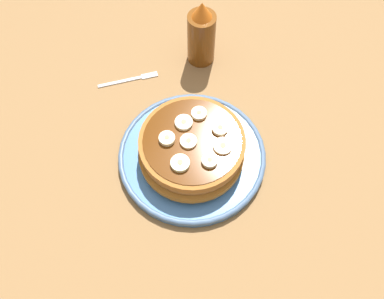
{
  "coord_description": "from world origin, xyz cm",
  "views": [
    {
      "loc": [
        30.66,
        -21.56,
        72.43
      ],
      "look_at": [
        0.0,
        0.0,
        3.47
      ],
      "focal_mm": 39.46,
      "sensor_mm": 36.0,
      "label": 1
    }
  ],
  "objects_px": {
    "banana_slice_2": "(223,146)",
    "fork": "(132,79)",
    "banana_slice_0": "(188,141)",
    "banana_slice_6": "(220,128)",
    "plate": "(192,156)",
    "banana_slice_1": "(209,161)",
    "pancake_stack": "(192,148)",
    "banana_slice_5": "(167,139)",
    "banana_slice_7": "(199,114)",
    "banana_slice_3": "(180,163)",
    "banana_slice_4": "(184,123)",
    "syrup_bottle": "(201,35)"
  },
  "relations": [
    {
      "from": "fork",
      "to": "banana_slice_6",
      "type": "bearing_deg",
      "value": 11.93
    },
    {
      "from": "plate",
      "to": "fork",
      "type": "relative_size",
      "value": 2.24
    },
    {
      "from": "plate",
      "to": "banana_slice_7",
      "type": "relative_size",
      "value": 9.69
    },
    {
      "from": "banana_slice_1",
      "to": "banana_slice_7",
      "type": "xyz_separation_m",
      "value": [
        -0.09,
        0.04,
        -0.0
      ]
    },
    {
      "from": "banana_slice_2",
      "to": "pancake_stack",
      "type": "bearing_deg",
      "value": -138.98
    },
    {
      "from": "banana_slice_1",
      "to": "banana_slice_5",
      "type": "bearing_deg",
      "value": -155.93
    },
    {
      "from": "banana_slice_7",
      "to": "syrup_bottle",
      "type": "height_order",
      "value": "syrup_bottle"
    },
    {
      "from": "plate",
      "to": "banana_slice_0",
      "type": "height_order",
      "value": "banana_slice_0"
    },
    {
      "from": "banana_slice_4",
      "to": "fork",
      "type": "xyz_separation_m",
      "value": [
        -0.19,
        -0.0,
        -0.07
      ]
    },
    {
      "from": "banana_slice_2",
      "to": "fork",
      "type": "bearing_deg",
      "value": -173.03
    },
    {
      "from": "banana_slice_0",
      "to": "fork",
      "type": "distance_m",
      "value": 0.24
    },
    {
      "from": "pancake_stack",
      "to": "fork",
      "type": "bearing_deg",
      "value": 179.19
    },
    {
      "from": "banana_slice_4",
      "to": "banana_slice_3",
      "type": "bearing_deg",
      "value": -38.89
    },
    {
      "from": "banana_slice_0",
      "to": "banana_slice_2",
      "type": "distance_m",
      "value": 0.06
    },
    {
      "from": "banana_slice_5",
      "to": "banana_slice_7",
      "type": "height_order",
      "value": "banana_slice_5"
    },
    {
      "from": "banana_slice_4",
      "to": "banana_slice_5",
      "type": "xyz_separation_m",
      "value": [
        0.01,
        -0.04,
        0.0
      ]
    },
    {
      "from": "banana_slice_0",
      "to": "banana_slice_3",
      "type": "distance_m",
      "value": 0.05
    },
    {
      "from": "banana_slice_2",
      "to": "banana_slice_7",
      "type": "bearing_deg",
      "value": 176.41
    },
    {
      "from": "banana_slice_3",
      "to": "pancake_stack",
      "type": "bearing_deg",
      "value": 121.21
    },
    {
      "from": "plate",
      "to": "banana_slice_2",
      "type": "relative_size",
      "value": 8.04
    },
    {
      "from": "banana_slice_5",
      "to": "banana_slice_6",
      "type": "xyz_separation_m",
      "value": [
        0.04,
        0.09,
        -0.0
      ]
    },
    {
      "from": "plate",
      "to": "banana_slice_7",
      "type": "distance_m",
      "value": 0.08
    },
    {
      "from": "banana_slice_5",
      "to": "banana_slice_3",
      "type": "bearing_deg",
      "value": -8.83
    },
    {
      "from": "pancake_stack",
      "to": "fork",
      "type": "relative_size",
      "value": 1.65
    },
    {
      "from": "pancake_stack",
      "to": "fork",
      "type": "distance_m",
      "value": 0.23
    },
    {
      "from": "banana_slice_0",
      "to": "syrup_bottle",
      "type": "relative_size",
      "value": 0.2
    },
    {
      "from": "banana_slice_3",
      "to": "plate",
      "type": "bearing_deg",
      "value": 121.92
    },
    {
      "from": "pancake_stack",
      "to": "banana_slice_1",
      "type": "xyz_separation_m",
      "value": [
        0.05,
        -0.0,
        0.03
      ]
    },
    {
      "from": "banana_slice_5",
      "to": "banana_slice_7",
      "type": "distance_m",
      "value": 0.08
    },
    {
      "from": "banana_slice_2",
      "to": "banana_slice_4",
      "type": "relative_size",
      "value": 1.07
    },
    {
      "from": "plate",
      "to": "banana_slice_5",
      "type": "relative_size",
      "value": 9.63
    },
    {
      "from": "banana_slice_4",
      "to": "banana_slice_5",
      "type": "relative_size",
      "value": 1.12
    },
    {
      "from": "banana_slice_0",
      "to": "banana_slice_6",
      "type": "bearing_deg",
      "value": 78.8
    },
    {
      "from": "pancake_stack",
      "to": "banana_slice_4",
      "type": "bearing_deg",
      "value": 168.77
    },
    {
      "from": "syrup_bottle",
      "to": "banana_slice_4",
      "type": "bearing_deg",
      "value": -44.15
    },
    {
      "from": "plate",
      "to": "banana_slice_7",
      "type": "bearing_deg",
      "value": 131.44
    },
    {
      "from": "plate",
      "to": "fork",
      "type": "height_order",
      "value": "plate"
    },
    {
      "from": "pancake_stack",
      "to": "plate",
      "type": "bearing_deg",
      "value": -165.0
    },
    {
      "from": "banana_slice_2",
      "to": "banana_slice_3",
      "type": "xyz_separation_m",
      "value": [
        -0.01,
        -0.08,
        0.0
      ]
    },
    {
      "from": "banana_slice_0",
      "to": "syrup_bottle",
      "type": "bearing_deg",
      "value": 139.0
    },
    {
      "from": "banana_slice_0",
      "to": "banana_slice_7",
      "type": "distance_m",
      "value": 0.06
    },
    {
      "from": "banana_slice_2",
      "to": "banana_slice_1",
      "type": "bearing_deg",
      "value": -74.47
    },
    {
      "from": "plate",
      "to": "pancake_stack",
      "type": "xyz_separation_m",
      "value": [
        0.0,
        0.0,
        0.03
      ]
    },
    {
      "from": "banana_slice_6",
      "to": "banana_slice_5",
      "type": "bearing_deg",
      "value": -112.35
    },
    {
      "from": "banana_slice_1",
      "to": "banana_slice_2",
      "type": "height_order",
      "value": "banana_slice_1"
    },
    {
      "from": "banana_slice_2",
      "to": "fork",
      "type": "xyz_separation_m",
      "value": [
        -0.27,
        -0.03,
        -0.07
      ]
    },
    {
      "from": "banana_slice_4",
      "to": "banana_slice_7",
      "type": "relative_size",
      "value": 1.13
    },
    {
      "from": "pancake_stack",
      "to": "banana_slice_5",
      "type": "distance_m",
      "value": 0.05
    },
    {
      "from": "banana_slice_2",
      "to": "banana_slice_6",
      "type": "xyz_separation_m",
      "value": [
        -0.03,
        0.02,
        0.0
      ]
    },
    {
      "from": "pancake_stack",
      "to": "banana_slice_2",
      "type": "distance_m",
      "value": 0.06
    }
  ]
}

